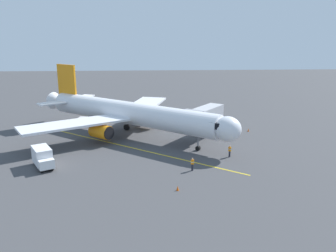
% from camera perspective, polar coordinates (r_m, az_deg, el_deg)
% --- Properties ---
extents(ground_plane, '(220.00, 220.00, 0.00)m').
position_cam_1_polar(ground_plane, '(61.73, -6.76, -1.33)').
color(ground_plane, '#424244').
extents(apron_lead_in_line, '(31.66, 24.83, 0.01)m').
position_cam_1_polar(apron_lead_in_line, '(54.81, -6.53, -3.42)').
color(apron_lead_in_line, yellow).
rests_on(apron_lead_in_line, ground).
extents(airplane, '(34.29, 31.78, 11.50)m').
position_cam_1_polar(airplane, '(59.70, -6.57, 2.08)').
color(airplane, white).
rests_on(airplane, ground).
extents(jet_bridge, '(8.69, 10.18, 5.40)m').
position_cam_1_polar(jet_bridge, '(57.72, 5.48, 1.43)').
color(jet_bridge, '#B7B7BC').
rests_on(jet_bridge, ground).
extents(ground_crew_marshaller, '(0.41, 0.47, 1.71)m').
position_cam_1_polar(ground_crew_marshaller, '(50.66, 10.06, -4.05)').
color(ground_crew_marshaller, '#23232D').
rests_on(ground_crew_marshaller, ground).
extents(ground_crew_wing_walker, '(0.43, 0.30, 1.71)m').
position_cam_1_polar(ground_crew_wing_walker, '(45.14, 4.01, -6.24)').
color(ground_crew_wing_walker, '#23232D').
rests_on(ground_crew_wing_walker, ground).
extents(box_truck_near_nose, '(3.90, 4.97, 2.62)m').
position_cam_1_polar(box_truck_near_nose, '(48.83, -19.81, -4.84)').
color(box_truck_near_nose, white).
rests_on(box_truck_near_nose, ground).
extents(baggage_cart_starboard_side, '(2.82, 1.96, 1.27)m').
position_cam_1_polar(baggage_cart_starboard_side, '(70.21, -13.33, 0.91)').
color(baggage_cart_starboard_side, yellow).
rests_on(baggage_cart_starboard_side, ground).
extents(safety_cone_nose_left, '(0.32, 0.32, 0.55)m').
position_cam_1_polar(safety_cone_nose_left, '(64.55, 13.02, -0.64)').
color(safety_cone_nose_left, '#F2590F').
rests_on(safety_cone_nose_left, ground).
extents(safety_cone_nose_right, '(0.32, 0.32, 0.55)m').
position_cam_1_polar(safety_cone_nose_right, '(39.85, 1.59, -10.13)').
color(safety_cone_nose_right, '#F2590F').
rests_on(safety_cone_nose_right, ground).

